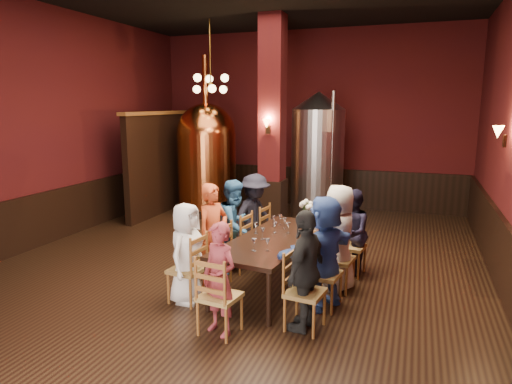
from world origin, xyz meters
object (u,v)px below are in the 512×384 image
(dining_table, at_px, (275,242))
(person_0, at_px, (187,253))
(person_1, at_px, (213,235))
(steel_vessel, at_px, (317,156))
(person_2, at_px, (235,226))
(rose_vase, at_px, (306,207))
(copper_kettle, at_px, (207,157))

(dining_table, distance_m, person_0, 1.31)
(person_0, height_order, person_1, person_1)
(steel_vessel, bearing_deg, dining_table, -85.74)
(dining_table, height_order, person_1, person_1)
(person_2, bearing_deg, person_1, -178.57)
(dining_table, height_order, rose_vase, rose_vase)
(dining_table, bearing_deg, person_1, -158.78)
(person_1, distance_m, person_2, 0.66)
(person_0, distance_m, person_2, 1.33)
(person_1, height_order, steel_vessel, steel_vessel)
(dining_table, distance_m, person_1, 0.92)
(dining_table, bearing_deg, person_2, 158.78)
(dining_table, distance_m, copper_kettle, 5.05)
(person_2, height_order, steel_vessel, steel_vessel)
(person_0, relative_size, copper_kettle, 0.36)
(copper_kettle, bearing_deg, person_2, -58.35)
(person_0, distance_m, copper_kettle, 5.33)
(person_0, height_order, person_2, person_2)
(dining_table, bearing_deg, steel_vessel, 101.61)
(dining_table, relative_size, steel_vessel, 0.86)
(person_0, xyz_separation_m, rose_vase, (1.19, 1.86, 0.32))
(dining_table, distance_m, person_2, 0.91)
(person_2, relative_size, steel_vessel, 0.51)
(rose_vase, bearing_deg, person_1, -132.59)
(person_2, relative_size, rose_vase, 3.84)
(person_0, relative_size, rose_vase, 3.55)
(person_1, xyz_separation_m, copper_kettle, (-2.11, 4.22, 0.61))
(copper_kettle, distance_m, rose_vase, 4.43)
(person_2, xyz_separation_m, rose_vase, (1.02, 0.54, 0.26))
(person_1, bearing_deg, copper_kettle, 46.64)
(person_1, relative_size, steel_vessel, 0.52)
(person_2, bearing_deg, steel_vessel, 1.84)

